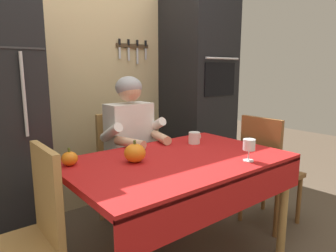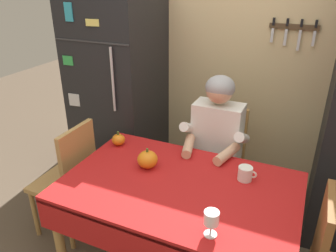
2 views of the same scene
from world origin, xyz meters
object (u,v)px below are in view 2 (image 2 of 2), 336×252
(chair_left_side, at_px, (70,177))
(coffee_mug, at_px, (245,173))
(pumpkin_medium, at_px, (148,159))
(dining_table, at_px, (178,197))
(wine_glass, at_px, (211,219))
(pumpkin_large, at_px, (118,140))
(seated_person, at_px, (214,144))
(chair_behind_person, at_px, (219,158))
(refrigerator, at_px, (119,93))

(chair_left_side, distance_m, coffee_mug, 1.29)
(chair_left_side, distance_m, pumpkin_medium, 0.70)
(dining_table, distance_m, wine_glass, 0.46)
(chair_left_side, height_order, coffee_mug, chair_left_side)
(chair_left_side, height_order, pumpkin_large, chair_left_side)
(coffee_mug, height_order, pumpkin_medium, pumpkin_medium)
(seated_person, relative_size, coffee_mug, 10.85)
(dining_table, bearing_deg, chair_behind_person, 87.19)
(chair_left_side, relative_size, pumpkin_large, 8.76)
(chair_left_side, bearing_deg, chair_behind_person, 37.27)
(coffee_mug, distance_m, wine_glass, 0.54)
(coffee_mug, bearing_deg, wine_glass, -95.25)
(coffee_mug, xyz_separation_m, pumpkin_large, (-0.95, 0.07, -0.00))
(refrigerator, xyz_separation_m, chair_behind_person, (0.99, -0.09, -0.39))
(refrigerator, bearing_deg, seated_person, -15.77)
(chair_behind_person, bearing_deg, coffee_mug, -61.20)
(dining_table, xyz_separation_m, wine_glass, (0.30, -0.30, 0.18))
(seated_person, bearing_deg, refrigerator, 164.23)
(dining_table, height_order, seated_person, seated_person)
(dining_table, distance_m, pumpkin_large, 0.68)
(dining_table, xyz_separation_m, seated_person, (0.04, 0.60, 0.08))
(seated_person, distance_m, wine_glass, 0.95)
(seated_person, relative_size, pumpkin_large, 11.73)
(chair_behind_person, distance_m, seated_person, 0.29)
(chair_left_side, xyz_separation_m, coffee_mug, (1.25, 0.15, 0.27))
(seated_person, height_order, coffee_mug, seated_person)
(dining_table, distance_m, chair_left_side, 0.92)
(coffee_mug, relative_size, pumpkin_large, 1.08)
(dining_table, height_order, wine_glass, wine_glass)
(chair_behind_person, bearing_deg, seated_person, -90.00)
(coffee_mug, bearing_deg, chair_behind_person, 118.80)
(refrigerator, height_order, seated_person, refrigerator)
(refrigerator, bearing_deg, chair_left_side, -86.50)
(dining_table, bearing_deg, coffee_mug, 33.63)
(seated_person, bearing_deg, pumpkin_medium, -121.55)
(dining_table, bearing_deg, chair_left_side, 175.08)
(pumpkin_medium, bearing_deg, chair_behind_person, 66.11)
(chair_left_side, relative_size, wine_glass, 6.72)
(refrigerator, height_order, wine_glass, refrigerator)
(dining_table, distance_m, pumpkin_medium, 0.32)
(pumpkin_medium, bearing_deg, dining_table, -23.65)
(dining_table, height_order, pumpkin_large, pumpkin_large)
(pumpkin_large, xyz_separation_m, pumpkin_medium, (0.34, -0.18, 0.01))
(refrigerator, relative_size, chair_left_side, 1.94)
(dining_table, relative_size, chair_behind_person, 1.51)
(refrigerator, relative_size, pumpkin_medium, 13.20)
(chair_behind_person, xyz_separation_m, pumpkin_medium, (-0.30, -0.68, 0.29))
(seated_person, xyz_separation_m, chair_left_side, (-0.94, -0.53, -0.23))
(chair_left_side, bearing_deg, wine_glass, -17.67)
(refrigerator, distance_m, dining_table, 1.32)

